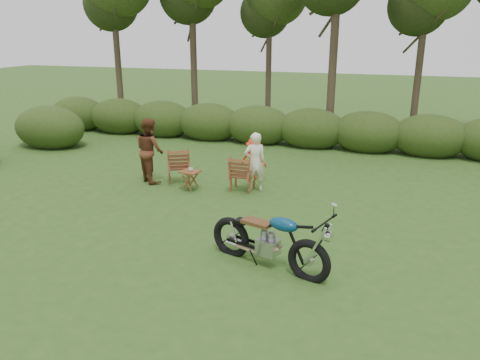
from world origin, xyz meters
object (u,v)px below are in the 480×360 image
(cup, at_px, (191,169))
(adult_b, at_px, (152,181))
(lawn_chair_right, at_px, (243,190))
(side_table, at_px, (190,181))
(lawn_chair_left, at_px, (179,181))
(child, at_px, (253,179))
(adult_a, at_px, (255,190))
(motorcycle, at_px, (268,265))

(cup, height_order, adult_b, adult_b)
(cup, relative_size, adult_b, 0.07)
(lawn_chair_right, xyz_separation_m, cup, (-1.28, -0.45, 0.58))
(lawn_chair_right, relative_size, cup, 7.68)
(side_table, bearing_deg, lawn_chair_left, 135.73)
(lawn_chair_left, bearing_deg, side_table, 108.95)
(side_table, distance_m, child, 1.97)
(adult_a, height_order, adult_b, adult_b)
(motorcycle, height_order, adult_b, adult_b)
(lawn_chair_left, relative_size, cup, 7.98)
(lawn_chair_right, distance_m, side_table, 1.41)
(lawn_chair_left, relative_size, adult_a, 0.63)
(side_table, bearing_deg, lawn_chair_right, 19.16)
(lawn_chair_left, bearing_deg, motorcycle, 105.63)
(side_table, distance_m, cup, 0.31)
(adult_a, bearing_deg, side_table, -11.74)
(side_table, height_order, adult_b, adult_b)
(side_table, distance_m, adult_b, 1.44)
(motorcycle, height_order, side_table, motorcycle)
(side_table, xyz_separation_m, cup, (0.03, 0.00, 0.31))
(side_table, distance_m, adult_a, 1.72)
(lawn_chair_right, distance_m, adult_a, 0.32)
(child, bearing_deg, adult_b, 24.98)
(cup, bearing_deg, motorcycle, -48.48)
(side_table, bearing_deg, adult_b, 164.52)
(lawn_chair_left, height_order, adult_b, adult_b)
(adult_a, bearing_deg, lawn_chair_right, -19.65)
(motorcycle, xyz_separation_m, child, (-1.74, 4.85, 0.00))
(lawn_chair_right, bearing_deg, side_table, 17.40)
(side_table, height_order, adult_a, adult_a)
(cup, bearing_deg, side_table, -170.13)
(adult_b, bearing_deg, side_table, -159.77)
(lawn_chair_left, distance_m, child, 2.09)
(cup, distance_m, child, 2.01)
(adult_b, bearing_deg, lawn_chair_left, -128.61)
(lawn_chair_right, distance_m, adult_b, 2.67)
(cup, height_order, adult_a, adult_a)
(adult_b, bearing_deg, motorcycle, 175.09)
(lawn_chair_right, height_order, lawn_chair_left, lawn_chair_left)
(lawn_chair_left, xyz_separation_m, adult_a, (2.23, -0.08, 0.00))
(lawn_chair_right, relative_size, adult_a, 0.60)
(lawn_chair_right, height_order, adult_a, adult_a)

